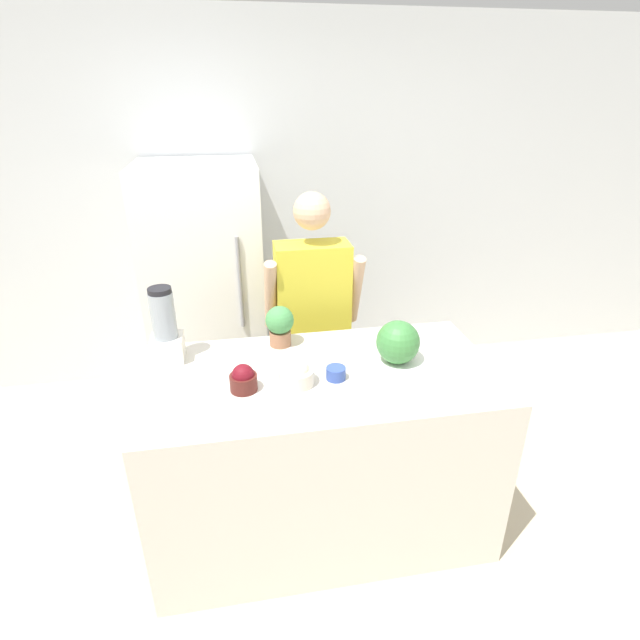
# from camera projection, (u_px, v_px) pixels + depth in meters

# --- Properties ---
(ground_plane) EXTENTS (14.00, 14.00, 0.00)m
(ground_plane) POSITION_uv_depth(u_px,v_px,m) (338.00, 588.00, 2.33)
(ground_plane) COLOR beige
(wall_back) EXTENTS (8.00, 0.06, 2.60)m
(wall_back) POSITION_uv_depth(u_px,v_px,m) (279.00, 208.00, 3.70)
(wall_back) COLOR silver
(wall_back) RESTS_ON ground_plane
(counter_island) EXTENTS (1.63, 0.84, 0.92)m
(counter_island) POSITION_uv_depth(u_px,v_px,m) (321.00, 452.00, 2.50)
(counter_island) COLOR beige
(counter_island) RESTS_ON ground_plane
(refrigerator) EXTENTS (0.76, 0.72, 1.69)m
(refrigerator) POSITION_uv_depth(u_px,v_px,m) (207.00, 290.00, 3.45)
(refrigerator) COLOR white
(refrigerator) RESTS_ON ground_plane
(person) EXTENTS (0.57, 0.26, 1.61)m
(person) POSITION_uv_depth(u_px,v_px,m) (313.00, 324.00, 3.02)
(person) COLOR #333338
(person) RESTS_ON ground_plane
(cutting_board) EXTENTS (0.39, 0.25, 0.01)m
(cutting_board) POSITION_uv_depth(u_px,v_px,m) (399.00, 360.00, 2.39)
(cutting_board) COLOR white
(cutting_board) RESTS_ON counter_island
(watermelon) EXTENTS (0.21, 0.21, 0.21)m
(watermelon) POSITION_uv_depth(u_px,v_px,m) (398.00, 342.00, 2.33)
(watermelon) COLOR #3D7F3D
(watermelon) RESTS_ON cutting_board
(bowl_cherries) EXTENTS (0.12, 0.12, 0.12)m
(bowl_cherries) POSITION_uv_depth(u_px,v_px,m) (243.00, 379.00, 2.15)
(bowl_cherries) COLOR #511E19
(bowl_cherries) RESTS_ON counter_island
(bowl_cream) EXTENTS (0.16, 0.16, 0.13)m
(bowl_cream) POSITION_uv_depth(u_px,v_px,m) (296.00, 373.00, 2.20)
(bowl_cream) COLOR beige
(bowl_cream) RESTS_ON counter_island
(bowl_small_blue) EXTENTS (0.09, 0.09, 0.06)m
(bowl_small_blue) POSITION_uv_depth(u_px,v_px,m) (336.00, 373.00, 2.25)
(bowl_small_blue) COLOR #334C9E
(bowl_small_blue) RESTS_ON counter_island
(blender) EXTENTS (0.15, 0.15, 0.37)m
(blender) POSITION_uv_depth(u_px,v_px,m) (165.00, 330.00, 2.35)
(blender) COLOR silver
(blender) RESTS_ON counter_island
(potted_plant) EXTENTS (0.14, 0.14, 0.21)m
(potted_plant) POSITION_uv_depth(u_px,v_px,m) (280.00, 324.00, 2.51)
(potted_plant) COLOR #996647
(potted_plant) RESTS_ON counter_island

